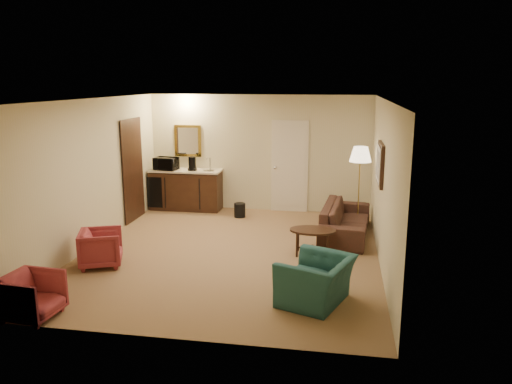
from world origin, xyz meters
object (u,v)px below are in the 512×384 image
at_px(sofa, 346,215).
at_px(rose_chair_far, 31,294).
at_px(coffee_table, 312,242).
at_px(microwave, 166,162).
at_px(teal_armchair, 316,273).
at_px(waste_bin, 240,210).
at_px(rose_chair_near, 101,246).
at_px(coffee_maker, 192,164).
at_px(wetbar_cabinet, 186,190).
at_px(floor_lamp, 359,187).

height_order(sofa, rose_chair_far, sofa).
bearing_deg(coffee_table, microwave, 144.06).
bearing_deg(teal_armchair, waste_bin, -134.53).
distance_m(coffee_table, waste_bin, 2.73).
xyz_separation_m(sofa, rose_chair_near, (-3.85, -2.26, -0.08)).
distance_m(rose_chair_far, microwave, 5.50).
xyz_separation_m(rose_chair_near, waste_bin, (1.60, 3.22, -0.17)).
bearing_deg(rose_chair_near, waste_bin, -47.80).
relative_size(rose_chair_far, coffee_maker, 2.05).
xyz_separation_m(wetbar_cabinet, coffee_maker, (0.19, -0.08, 0.62)).
height_order(rose_chair_near, rose_chair_far, rose_chair_near).
xyz_separation_m(wetbar_cabinet, teal_armchair, (3.20, -4.47, -0.04)).
relative_size(rose_chair_near, microwave, 1.27).
bearing_deg(coffee_table, wetbar_cabinet, 139.55).
relative_size(sofa, floor_lamp, 1.28).
bearing_deg(floor_lamp, teal_armchair, -99.83).
relative_size(rose_chair_near, coffee_maker, 2.08).
xyz_separation_m(sofa, rose_chair_far, (-3.85, -4.10, -0.09)).
bearing_deg(waste_bin, teal_armchair, -65.17).
relative_size(rose_chair_near, floor_lamp, 0.40).
distance_m(rose_chair_near, floor_lamp, 5.07).
xyz_separation_m(teal_armchair, coffee_table, (-0.16, 1.87, -0.19)).
xyz_separation_m(rose_chair_far, coffee_maker, (0.44, 5.44, 0.76)).
bearing_deg(teal_armchair, wetbar_cabinet, -123.74).
bearing_deg(microwave, teal_armchair, -42.97).
xyz_separation_m(rose_chair_near, microwave, (-0.18, 3.60, 0.77)).
xyz_separation_m(rose_chair_near, rose_chair_far, (0.00, -1.84, -0.01)).
bearing_deg(coffee_maker, coffee_table, -51.10).
xyz_separation_m(waste_bin, coffee_maker, (-1.16, 0.39, 0.92)).
bearing_deg(floor_lamp, wetbar_cabinet, 169.13).
bearing_deg(wetbar_cabinet, waste_bin, -19.04).
bearing_deg(sofa, coffee_table, 159.79).
distance_m(wetbar_cabinet, rose_chair_far, 5.53).
relative_size(rose_chair_near, waste_bin, 2.13).
bearing_deg(microwave, waste_bin, -4.82).
height_order(rose_chair_far, coffee_table, rose_chair_far).
relative_size(floor_lamp, coffee_maker, 5.23).
xyz_separation_m(rose_chair_far, coffee_table, (3.30, 2.92, -0.10)).
bearing_deg(wetbar_cabinet, microwave, -169.49).
bearing_deg(sofa, microwave, 76.54).
xyz_separation_m(teal_armchair, microwave, (-3.63, 4.39, 0.68)).
relative_size(teal_armchair, rose_chair_near, 1.47).
relative_size(teal_armchair, coffee_table, 1.22).
bearing_deg(rose_chair_near, rose_chair_far, 158.65).
height_order(sofa, teal_armchair, teal_armchair).
height_order(rose_chair_near, waste_bin, rose_chair_near).
relative_size(rose_chair_far, microwave, 1.25).
bearing_deg(rose_chair_near, microwave, -18.53).
bearing_deg(wetbar_cabinet, teal_armchair, -54.38).
relative_size(wetbar_cabinet, coffee_maker, 5.25).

